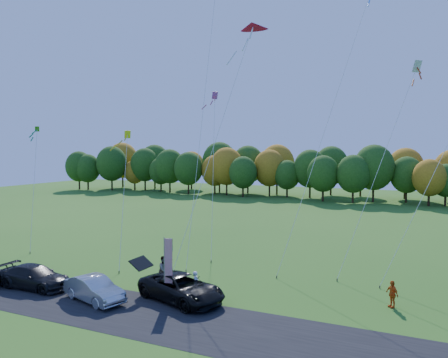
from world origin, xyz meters
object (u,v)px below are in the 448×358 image
at_px(black_suv, 181,288).
at_px(feather_flag, 167,262).
at_px(person_east, 392,294).
at_px(silver_sedan, 94,289).

xyz_separation_m(black_suv, feather_flag, (-0.72, -0.41, 1.61)).
relative_size(black_suv, person_east, 3.69).
bearing_deg(feather_flag, black_suv, 29.26).
relative_size(silver_sedan, person_east, 2.85).
xyz_separation_m(black_suv, person_east, (11.76, 4.20, -0.02)).
xyz_separation_m(person_east, feather_flag, (-12.49, -4.61, 1.63)).
xyz_separation_m(silver_sedan, person_east, (16.59, 6.45, 0.05)).
bearing_deg(person_east, feather_flag, -114.60).
height_order(person_east, feather_flag, feather_flag).
bearing_deg(person_east, black_suv, -115.20).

